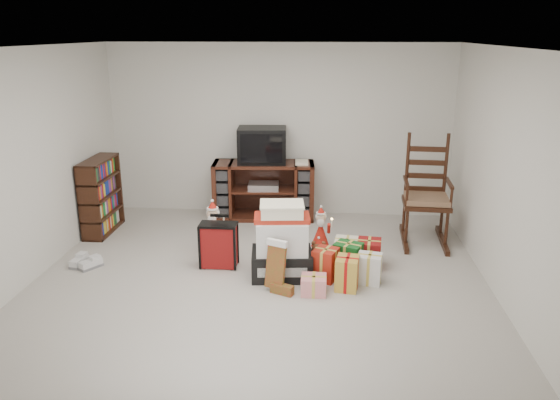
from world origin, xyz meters
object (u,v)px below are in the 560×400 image
object	(u,v)px
gift_pile	(282,245)
mrs_claus_figurine	(213,232)
tv_stand	(264,190)
crt_television	(262,145)
bookshelf	(101,197)
santa_figurine	(321,233)
sneaker_pair	(85,263)
teddy_bear	(318,258)
gift_cluster	(345,266)
red_suitcase	(219,245)
rocking_chair	(425,204)

from	to	relation	value
gift_pile	mrs_claus_figurine	world-z (taller)	gift_pile
tv_stand	crt_television	xyz separation A→B (m)	(-0.02, 0.03, 0.67)
bookshelf	santa_figurine	bearing A→B (deg)	-7.33
sneaker_pair	crt_television	distance (m)	2.91
teddy_bear	tv_stand	bearing A→B (deg)	114.87
tv_stand	sneaker_pair	bearing A→B (deg)	-137.78
mrs_claus_figurine	sneaker_pair	size ratio (longest dim) A/B	1.76
gift_cluster	tv_stand	bearing A→B (deg)	120.09
tv_stand	santa_figurine	distance (m)	1.45
bookshelf	santa_figurine	distance (m)	3.02
bookshelf	red_suitcase	world-z (taller)	bookshelf
sneaker_pair	mrs_claus_figurine	bearing A→B (deg)	41.97
red_suitcase	sneaker_pair	xyz separation A→B (m)	(-1.57, -0.15, -0.22)
mrs_claus_figurine	crt_television	xyz separation A→B (m)	(0.45, 1.38, 0.83)
bookshelf	crt_television	xyz separation A→B (m)	(2.11, 0.80, 0.59)
rocking_chair	crt_television	distance (m)	2.41
tv_stand	bookshelf	world-z (taller)	bookshelf
santa_figurine	red_suitcase	bearing A→B (deg)	-151.26
sneaker_pair	crt_television	bearing A→B (deg)	65.76
gift_cluster	crt_television	bearing A→B (deg)	120.19
bookshelf	santa_figurine	xyz separation A→B (m)	(2.99, -0.38, -0.28)
red_suitcase	gift_cluster	bearing A→B (deg)	-6.61
santa_figurine	crt_television	bearing A→B (deg)	126.34
gift_pile	sneaker_pair	distance (m)	2.34
crt_television	bookshelf	bearing A→B (deg)	-163.46
bookshelf	sneaker_pair	distance (m)	1.28
rocking_chair	santa_figurine	world-z (taller)	rocking_chair
red_suitcase	mrs_claus_figurine	distance (m)	0.48
gift_cluster	gift_pile	bearing A→B (deg)	-177.59
gift_pile	crt_television	xyz separation A→B (m)	(-0.46, 2.03, 0.71)
gift_cluster	red_suitcase	bearing A→B (deg)	173.57
red_suitcase	santa_figurine	world-z (taller)	red_suitcase
tv_stand	mrs_claus_figurine	xyz separation A→B (m)	(-0.48, -1.35, -0.16)
bookshelf	rocking_chair	bearing A→B (deg)	0.73
tv_stand	santa_figurine	world-z (taller)	tv_stand
tv_stand	sneaker_pair	world-z (taller)	tv_stand
crt_television	gift_pile	bearing A→B (deg)	-81.67
santa_figurine	sneaker_pair	bearing A→B (deg)	-163.95
red_suitcase	mrs_claus_figurine	xyz separation A→B (m)	(-0.16, 0.45, -0.01)
gift_pile	mrs_claus_figurine	bearing A→B (deg)	138.55
santa_figurine	crt_television	world-z (taller)	crt_television
mrs_claus_figurine	bookshelf	bearing A→B (deg)	160.81
rocking_chair	red_suitcase	bearing A→B (deg)	-153.64
red_suitcase	tv_stand	bearing A→B (deg)	79.80
red_suitcase	crt_television	distance (m)	2.03
rocking_chair	crt_television	size ratio (longest dim) A/B	2.02
red_suitcase	gift_cluster	xyz separation A→B (m)	(1.46, -0.16, -0.13)
crt_television	teddy_bear	bearing A→B (deg)	-69.27
red_suitcase	gift_pile	bearing A→B (deg)	-14.64
teddy_bear	sneaker_pair	xyz separation A→B (m)	(-2.73, -0.14, -0.11)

